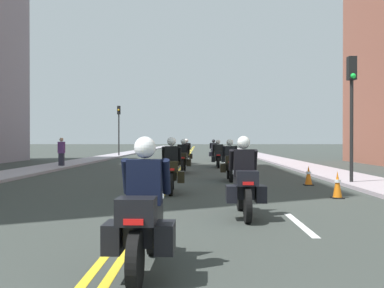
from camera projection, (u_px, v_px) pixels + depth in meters
name	position (u px, v px, depth m)	size (l,w,h in m)	color
ground_plane	(188.00, 155.00, 48.41)	(264.00, 264.00, 0.00)	#343935
sidewalk_left	(122.00, 154.00, 48.51)	(2.20, 144.00, 0.12)	#9B949E
sidewalk_right	(255.00, 154.00, 48.31)	(2.20, 144.00, 0.12)	#A1949C
centreline_yellow_inner	(187.00, 155.00, 48.41)	(0.12, 132.00, 0.01)	yellow
centreline_yellow_outer	(189.00, 155.00, 48.41)	(0.12, 132.00, 0.01)	yellow
lane_dashes_white	(227.00, 164.00, 29.37)	(0.14, 56.40, 0.01)	silver
motorcycle_0	(144.00, 217.00, 5.29)	(0.77, 2.15, 1.59)	black
motorcycle_1	(244.00, 184.00, 9.14)	(0.76, 2.25, 1.63)	black
motorcycle_2	(171.00, 170.00, 13.32)	(0.78, 2.25, 1.64)	black
motorcycle_3	(230.00, 164.00, 17.37)	(0.76, 2.13, 1.59)	black
motorcycle_4	(183.00, 159.00, 21.49)	(0.77, 2.19, 1.62)	black
motorcycle_5	(218.00, 156.00, 25.88)	(0.76, 2.18, 1.59)	black
motorcycle_6	(186.00, 154.00, 30.09)	(0.78, 2.17, 1.64)	black
motorcycle_7	(214.00, 152.00, 34.43)	(0.78, 2.29, 1.62)	black
traffic_cone_1	(337.00, 185.00, 12.13)	(0.31, 0.31, 0.73)	black
traffic_cone_2	(309.00, 175.00, 15.65)	(0.31, 0.31, 0.68)	black
traffic_light_near	(352.00, 96.00, 15.60)	(0.28, 0.38, 4.41)	black
traffic_light_far	(119.00, 122.00, 42.74)	(0.28, 0.38, 4.77)	black
pedestrian_0	(61.00, 152.00, 25.58)	(0.38, 0.26, 1.69)	#2A2937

